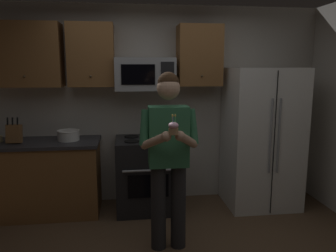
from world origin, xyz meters
The scene contains 10 objects.
wall_back centered at (0.00, 1.75, 1.30)m, with size 4.40×0.10×2.60m, color beige.
oven_range centered at (-0.15, 1.36, 0.46)m, with size 0.76×0.70×0.93m.
microwave centered at (-0.15, 1.48, 1.72)m, with size 0.74×0.41×0.40m.
refrigerator centered at (1.35, 1.32, 0.90)m, with size 0.90×0.75×1.80m.
cabinet_row_upper centered at (-0.72, 1.53, 1.95)m, with size 2.78×0.36×0.76m.
counter_left centered at (-1.45, 1.38, 0.46)m, with size 1.44×0.66×0.92m.
knife_block centered at (-1.71, 1.33, 1.03)m, with size 0.16×0.15×0.32m.
bowl_large_white centered at (-1.10, 1.40, 0.99)m, with size 0.27×0.27×0.12m.
person centered at (0.01, 0.38, 1.00)m, with size 0.60×0.48×1.76m.
cupcake centered at (0.01, 0.05, 1.29)m, with size 0.09×0.09×0.17m.
Camera 1 is at (-0.38, -2.66, 1.79)m, focal length 35.04 mm.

